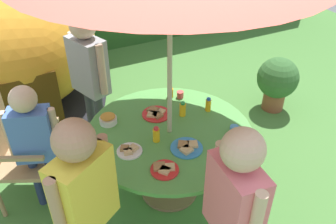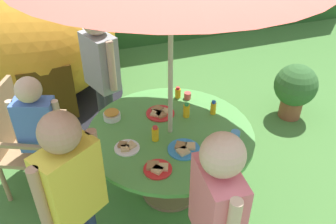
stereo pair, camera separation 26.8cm
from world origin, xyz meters
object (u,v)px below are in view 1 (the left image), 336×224
dome_tent (10,50)px  plate_far_left (164,169)px  potted_plant (277,80)px  cup_far (234,130)px  juice_bottle_mid_right (170,92)px  snack_bowl (108,119)px  plate_center_front (156,114)px  juice_bottle_near_left (156,135)px  child_in_yellow_shirt (84,192)px  wooden_chair (13,148)px  plate_mid_left (129,150)px  juice_bottle_near_right (183,109)px  garden_table (169,144)px  child_in_grey_shirt (88,66)px  juice_bottle_center_back (208,105)px  cup_near (180,95)px  child_in_pink_shirt (235,201)px  plate_far_right (187,147)px  child_in_blue_shirt (33,135)px

dome_tent → plate_far_left: dome_tent is taller
potted_plant → cup_far: cup_far is taller
plate_far_left → juice_bottle_mid_right: size_ratio=1.93×
snack_bowl → plate_center_front: bearing=-9.7°
dome_tent → juice_bottle_mid_right: size_ratio=20.65×
plate_far_left → juice_bottle_near_left: 0.33m
child_in_yellow_shirt → juice_bottle_near_left: bearing=1.8°
wooden_chair → child_in_yellow_shirt: child_in_yellow_shirt is taller
plate_mid_left → juice_bottle_near_right: juice_bottle_near_right is taller
dome_tent → plate_far_left: size_ratio=10.73×
wooden_chair → plate_center_front: wooden_chair is taller
garden_table → wooden_chair: bearing=155.3°
wooden_chair → dome_tent: bearing=17.5°
child_in_grey_shirt → juice_bottle_mid_right: bearing=28.9°
wooden_chair → juice_bottle_near_right: (1.35, -0.39, 0.21)m
garden_table → plate_mid_left: bearing=-166.8°
child_in_yellow_shirt → snack_bowl: (0.41, 0.84, -0.17)m
potted_plant → plate_mid_left: (-2.08, -0.72, 0.31)m
wooden_chair → potted_plant: size_ratio=1.49×
garden_table → plate_mid_left: (-0.38, -0.09, 0.15)m
child_in_grey_shirt → juice_bottle_near_right: (0.56, -0.81, -0.16)m
wooden_chair → juice_bottle_near_right: 1.42m
juice_bottle_center_back → cup_far: juice_bottle_center_back is taller
potted_plant → juice_bottle_center_back: juice_bottle_center_back is taller
plate_center_front → cup_near: (0.32, 0.15, 0.02)m
plate_center_front → cup_near: 0.35m
snack_bowl → cup_near: 0.72m
child_in_pink_shirt → child_in_yellow_shirt: bearing=63.5°
garden_table → juice_bottle_near_right: 0.31m
child_in_pink_shirt → juice_bottle_center_back: (0.50, 1.07, -0.14)m
snack_bowl → cup_near: bearing=6.6°
wooden_chair → snack_bowl: 0.81m
child_in_yellow_shirt → cup_far: size_ratio=19.53×
juice_bottle_center_back → garden_table: bearing=-165.2°
juice_bottle_near_left → child_in_yellow_shirt: bearing=-145.4°
plate_far_right → cup_far: bearing=-1.0°
garden_table → plate_far_left: (-0.23, -0.38, 0.15)m
dome_tent → juice_bottle_near_left: (0.82, -2.10, 0.02)m
potted_plant → plate_far_left: plate_far_left is taller
cup_near → cup_far: bearing=-78.6°
garden_table → child_in_blue_shirt: bearing=160.9°
garden_table → child_in_yellow_shirt: bearing=-147.2°
wooden_chair → plate_far_right: 1.42m
snack_bowl → cup_far: bearing=-34.3°
plate_mid_left → cup_far: (0.82, -0.17, 0.02)m
juice_bottle_near_right → cup_far: bearing=-58.5°
child_in_blue_shirt → dome_tent: bearing=108.4°
garden_table → cup_near: 0.54m
juice_bottle_near_right → child_in_yellow_shirt: bearing=-146.4°
snack_bowl → plate_far_right: bearing=-53.3°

